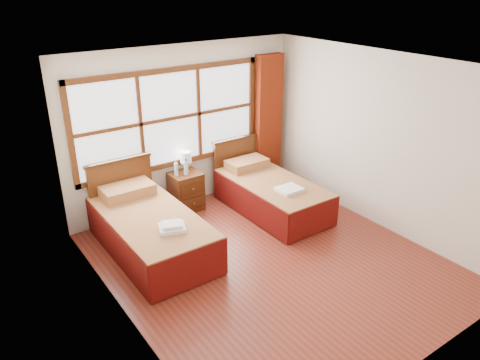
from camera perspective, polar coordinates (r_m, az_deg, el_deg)
floor at (r=6.39m, az=3.72°, el=-9.86°), size 4.50×4.50×0.00m
ceiling at (r=5.40m, az=4.47°, el=13.72°), size 4.50×4.50×0.00m
wall_back at (r=7.54m, az=-6.82°, el=6.38°), size 4.00×0.00×4.00m
wall_left at (r=4.88m, az=-14.59°, el=-4.42°), size 0.00×4.50×4.50m
wall_right at (r=7.14m, az=16.68°, el=4.51°), size 0.00×4.50×4.50m
window at (r=7.34m, az=-8.47°, el=7.44°), size 3.16×0.06×1.56m
curtain at (r=8.31m, az=3.46°, el=7.24°), size 0.50×0.16×2.30m
bed_left at (r=6.58m, az=-10.94°, el=-5.93°), size 1.09×2.11×1.06m
bed_right at (r=7.57m, az=3.66°, el=-1.57°), size 1.01×2.03×0.97m
nightstand at (r=7.62m, az=-6.57°, el=-1.38°), size 0.47×0.47×0.63m
towels_left at (r=6.01m, az=-8.29°, el=-5.69°), size 0.40×0.38×0.10m
towels_right at (r=7.12m, az=6.02°, el=-1.16°), size 0.36×0.31×0.06m
lamp at (r=7.44m, az=-6.63°, el=2.71°), size 0.18×0.18×0.35m
bottle_near at (r=7.39m, az=-7.78°, el=1.30°), size 0.06×0.06×0.23m
bottle_far at (r=7.39m, az=-6.60°, el=1.52°), size 0.07×0.07×0.27m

